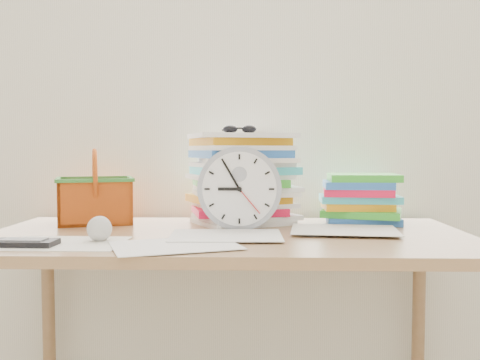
{
  "coord_description": "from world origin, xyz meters",
  "views": [
    {
      "loc": [
        0.08,
        0.06,
        0.99
      ],
      "look_at": [
        0.04,
        1.6,
        0.9
      ],
      "focal_mm": 40.0,
      "sensor_mm": 36.0,
      "label": 1
    }
  ],
  "objects_px": {
    "desk": "(228,258)",
    "basket": "(95,187)",
    "paper_stack": "(242,179)",
    "calculator": "(24,243)",
    "book_stack": "(361,199)",
    "clock": "(240,188)"
  },
  "relations": [
    {
      "from": "desk",
      "to": "clock",
      "type": "distance_m",
      "value": 0.21
    },
    {
      "from": "paper_stack",
      "to": "book_stack",
      "type": "distance_m",
      "value": 0.39
    },
    {
      "from": "desk",
      "to": "paper_stack",
      "type": "xyz_separation_m",
      "value": [
        0.04,
        0.21,
        0.22
      ]
    },
    {
      "from": "clock",
      "to": "basket",
      "type": "bearing_deg",
      "value": 164.58
    },
    {
      "from": "paper_stack",
      "to": "calculator",
      "type": "height_order",
      "value": "paper_stack"
    },
    {
      "from": "book_stack",
      "to": "calculator",
      "type": "height_order",
      "value": "book_stack"
    },
    {
      "from": "calculator",
      "to": "desk",
      "type": "bearing_deg",
      "value": 26.43
    },
    {
      "from": "book_stack",
      "to": "basket",
      "type": "distance_m",
      "value": 0.87
    },
    {
      "from": "paper_stack",
      "to": "calculator",
      "type": "distance_m",
      "value": 0.71
    },
    {
      "from": "desk",
      "to": "basket",
      "type": "xyz_separation_m",
      "value": [
        -0.45,
        0.2,
        0.19
      ]
    },
    {
      "from": "clock",
      "to": "calculator",
      "type": "bearing_deg",
      "value": -151.3
    },
    {
      "from": "clock",
      "to": "book_stack",
      "type": "bearing_deg",
      "value": 20.15
    },
    {
      "from": "paper_stack",
      "to": "clock",
      "type": "bearing_deg",
      "value": -91.99
    },
    {
      "from": "clock",
      "to": "calculator",
      "type": "height_order",
      "value": "clock"
    },
    {
      "from": "basket",
      "to": "calculator",
      "type": "xyz_separation_m",
      "value": [
        -0.05,
        -0.42,
        -0.11
      ]
    },
    {
      "from": "desk",
      "to": "book_stack",
      "type": "relative_size",
      "value": 5.13
    },
    {
      "from": "clock",
      "to": "book_stack",
      "type": "xyz_separation_m",
      "value": [
        0.39,
        0.14,
        -0.04
      ]
    },
    {
      "from": "desk",
      "to": "paper_stack",
      "type": "distance_m",
      "value": 0.31
    },
    {
      "from": "book_stack",
      "to": "basket",
      "type": "xyz_separation_m",
      "value": [
        -0.87,
        -0.01,
        0.04
      ]
    },
    {
      "from": "book_stack",
      "to": "basket",
      "type": "bearing_deg",
      "value": -179.2
    },
    {
      "from": "clock",
      "to": "desk",
      "type": "bearing_deg",
      "value": -116.35
    },
    {
      "from": "book_stack",
      "to": "calculator",
      "type": "bearing_deg",
      "value": -154.79
    }
  ]
}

